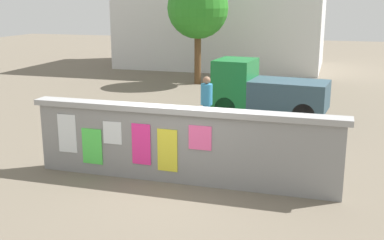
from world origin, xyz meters
The scene contains 8 objects.
ground centered at (0.00, 8.00, 0.00)m, with size 60.00×60.00×0.00m, color #6B6051.
poster_wall centered at (-0.01, 0.00, 0.83)m, with size 6.70×0.42×1.61m.
auto_rickshaw_truck centered at (0.79, 6.27, 0.90)m, with size 3.74×1.86×1.85m.
motorcycle centered at (-1.39, 2.72, 0.46)m, with size 1.90×0.56×0.87m.
bicycle_near centered at (0.72, 2.26, 0.36)m, with size 1.71×0.44×0.95m.
person_walking centered at (-0.55, 4.03, 0.99)m, with size 0.48×0.48×1.62m.
tree_roadside centered at (-3.05, 11.77, 3.36)m, with size 2.70×2.70×4.73m.
building_background centered at (-3.39, 18.17, 3.65)m, with size 11.38×6.65×7.27m.
Camera 1 is at (2.95, -9.09, 3.76)m, focal length 44.92 mm.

